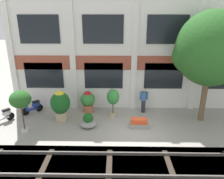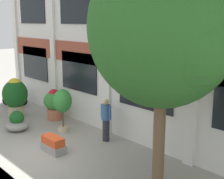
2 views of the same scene
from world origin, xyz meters
TOP-DOWN VIEW (x-y plane):
  - ground_plane at (0.00, 0.00)m, footprint 80.00×80.00m
  - apartment_facade at (-0.00, 3.34)m, footprint 15.85×0.64m
  - broadleaf_tree at (3.98, 1.40)m, footprint 3.99×3.80m
  - potted_plant_ribbed_drum at (-2.94, 2.40)m, footprint 0.94×0.94m
  - potted_plant_wide_bowl at (-2.69, 0.45)m, footprint 0.92×0.92m
  - potted_plant_square_trough at (0.16, 0.41)m, footprint 1.01×0.46m
  - potted_plant_fluted_column at (-4.40, 1.23)m, footprint 1.15×1.15m
  - potted_plant_low_pan at (-1.31, 1.79)m, footprint 0.76×0.76m
  - scooter_near_curb at (-6.43, 2.18)m, footprint 1.09×0.99m
  - resident_by_doorway at (0.64, 2.42)m, footprint 0.53×0.34m

SIDE VIEW (x-z plane):
  - ground_plane at x=0.00m, z-range 0.00..0.00m
  - potted_plant_square_trough at x=0.16m, z-range -0.01..0.53m
  - potted_plant_wide_bowl at x=-2.69m, z-range -0.09..0.74m
  - scooter_near_curb at x=-6.43m, z-range -0.05..0.93m
  - potted_plant_ribbed_drum at x=-2.94m, z-range 0.08..1.50m
  - resident_by_doorway at x=0.64m, z-range 0.06..1.68m
  - potted_plant_fluted_column at x=-4.40m, z-range 0.14..2.00m
  - potted_plant_low_pan at x=-1.31m, z-range 0.32..2.09m
  - apartment_facade at x=0.00m, z-range -0.01..7.68m
  - broadleaf_tree at x=3.98m, z-range 1.01..7.33m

